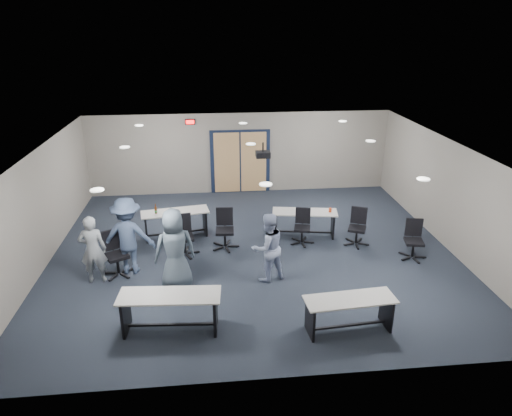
{
  "coord_description": "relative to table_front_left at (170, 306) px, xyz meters",
  "views": [
    {
      "loc": [
        -0.98,
        -10.3,
        5.4
      ],
      "look_at": [
        0.05,
        -0.3,
        1.31
      ],
      "focal_mm": 32.0,
      "sensor_mm": 36.0,
      "label": 1
    }
  ],
  "objects": [
    {
      "name": "person_lightblue",
      "position": [
        2.04,
        1.64,
        0.28
      ],
      "size": [
        0.95,
        0.86,
        1.6
      ],
      "primitive_type": "imported",
      "rotation": [
        0.0,
        0.0,
        3.54
      ],
      "color": "#A0AED3",
      "rests_on": "floor"
    },
    {
      "name": "person_plaid",
      "position": [
        0.02,
        1.55,
        0.39
      ],
      "size": [
        1.01,
        0.79,
        1.82
      ],
      "primitive_type": "imported",
      "rotation": [
        0.0,
        0.0,
        3.4
      ],
      "color": "#4C5B68",
      "rests_on": "floor"
    },
    {
      "name": "ceiling",
      "position": [
        1.84,
        3.02,
        2.18
      ],
      "size": [
        10.0,
        9.0,
        0.04
      ],
      "primitive_type": "cube",
      "color": "white",
      "rests_on": "back_wall"
    },
    {
      "name": "chair_back_b",
      "position": [
        1.14,
        3.29,
        -0.0
      ],
      "size": [
        0.69,
        0.69,
        1.04
      ],
      "primitive_type": null,
      "rotation": [
        0.0,
        0.0,
        -0.06
      ],
      "color": "black",
      "rests_on": "floor"
    },
    {
      "name": "chair_loose_right",
      "position": [
        5.72,
        2.26,
        -0.03
      ],
      "size": [
        0.73,
        0.73,
        0.98
      ],
      "primitive_type": null,
      "rotation": [
        0.0,
        0.0,
        -0.21
      ],
      "color": "black",
      "rests_on": "floor"
    },
    {
      "name": "person_back",
      "position": [
        -1.08,
        2.31,
        0.39
      ],
      "size": [
        1.23,
        0.76,
        1.83
      ],
      "primitive_type": "imported",
      "rotation": [
        0.0,
        0.0,
        3.07
      ],
      "color": "#3A4A69",
      "rests_on": "floor"
    },
    {
      "name": "table_back_left",
      "position": [
        -0.16,
        4.14,
        -0.02
      ],
      "size": [
        1.86,
        0.88,
        0.99
      ],
      "rotation": [
        0.0,
        0.0,
        0.16
      ],
      "color": "#AEAAA4",
      "rests_on": "floor"
    },
    {
      "name": "exit_sign",
      "position": [
        0.24,
        7.47,
        1.93
      ],
      "size": [
        0.32,
        0.07,
        0.18
      ],
      "color": "black",
      "rests_on": "back_wall"
    },
    {
      "name": "chair_back_c",
      "position": [
        3.16,
        3.35,
        -0.05
      ],
      "size": [
        0.71,
        0.71,
        0.94
      ],
      "primitive_type": null,
      "rotation": [
        0.0,
        0.0,
        -0.24
      ],
      "color": "black",
      "rests_on": "floor"
    },
    {
      "name": "floor",
      "position": [
        1.84,
        3.02,
        -0.52
      ],
      "size": [
        10.0,
        10.0,
        0.0
      ],
      "primitive_type": "plane",
      "color": "black",
      "rests_on": "ground"
    },
    {
      "name": "table_front_right",
      "position": [
        3.32,
        -0.35,
        -0.05
      ],
      "size": [
        1.73,
        0.69,
        0.69
      ],
      "rotation": [
        0.0,
        0.0,
        0.08
      ],
      "color": "#AEAAA4",
      "rests_on": "floor"
    },
    {
      "name": "double_door",
      "position": [
        1.84,
        7.48,
        0.53
      ],
      "size": [
        2.0,
        0.07,
        2.2
      ],
      "color": "black",
      "rests_on": "back_wall"
    },
    {
      "name": "person_gray",
      "position": [
        -1.8,
        1.95,
        0.27
      ],
      "size": [
        0.6,
        0.41,
        1.59
      ],
      "primitive_type": "imported",
      "rotation": [
        0.0,
        0.0,
        3.2
      ],
      "color": "gray",
      "rests_on": "floor"
    },
    {
      "name": "back_wall",
      "position": [
        1.84,
        7.52,
        0.83
      ],
      "size": [
        10.0,
        0.04,
        2.7
      ],
      "primitive_type": "cube",
      "color": "gray",
      "rests_on": "floor"
    },
    {
      "name": "front_wall",
      "position": [
        1.84,
        -1.48,
        0.83
      ],
      "size": [
        10.0,
        0.04,
        2.7
      ],
      "primitive_type": "cube",
      "color": "gray",
      "rests_on": "floor"
    },
    {
      "name": "chair_back_a",
      "position": [
        0.12,
        3.01,
        -0.01
      ],
      "size": [
        0.74,
        0.74,
        1.03
      ],
      "primitive_type": null,
      "rotation": [
        0.0,
        0.0,
        0.15
      ],
      "color": "black",
      "rests_on": "floor"
    },
    {
      "name": "chair_loose_left",
      "position": [
        -1.36,
        2.19,
        0.01
      ],
      "size": [
        0.9,
        0.9,
        1.05
      ],
      "primitive_type": null,
      "rotation": [
        0.0,
        0.0,
        0.51
      ],
      "color": "black",
      "rests_on": "floor"
    },
    {
      "name": "ceiling_projector",
      "position": [
        2.14,
        3.52,
        1.88
      ],
      "size": [
        0.35,
        0.32,
        0.37
      ],
      "color": "black",
      "rests_on": "ceiling"
    },
    {
      "name": "chair_back_d",
      "position": [
        4.56,
        3.14,
        -0.03
      ],
      "size": [
        0.81,
        0.81,
        0.98
      ],
      "primitive_type": null,
      "rotation": [
        0.0,
        0.0,
        -0.42
      ],
      "color": "black",
      "rests_on": "floor"
    },
    {
      "name": "table_front_left",
      "position": [
        0.0,
        0.0,
        0.0
      ],
      "size": [
        1.92,
        0.76,
        0.76
      ],
      "rotation": [
        0.0,
        0.0,
        -0.07
      ],
      "color": "#AEAAA4",
      "rests_on": "floor"
    },
    {
      "name": "right_wall",
      "position": [
        6.84,
        3.02,
        0.83
      ],
      "size": [
        0.04,
        9.0,
        2.7
      ],
      "primitive_type": "cube",
      "color": "gray",
      "rests_on": "floor"
    },
    {
      "name": "table_back_right",
      "position": [
        3.33,
        3.84,
        -0.04
      ],
      "size": [
        1.8,
        0.85,
        0.82
      ],
      "rotation": [
        0.0,
        0.0,
        -0.16
      ],
      "color": "#AEAAA4",
      "rests_on": "floor"
    },
    {
      "name": "ceiling_can_lights",
      "position": [
        1.84,
        3.27,
        2.15
      ],
      "size": [
        6.24,
        5.74,
        0.02
      ],
      "primitive_type": null,
      "color": "white",
      "rests_on": "ceiling"
    },
    {
      "name": "left_wall",
      "position": [
        -3.16,
        3.02,
        0.83
      ],
      "size": [
        0.04,
        9.0,
        2.7
      ],
      "primitive_type": "cube",
      "color": "gray",
      "rests_on": "floor"
    }
  ]
}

